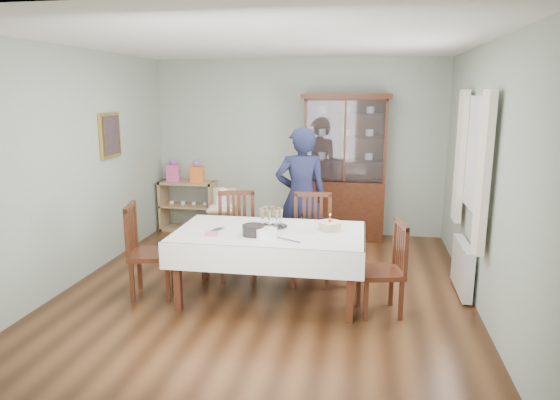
% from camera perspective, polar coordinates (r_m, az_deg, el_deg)
% --- Properties ---
extents(floor, '(5.00, 5.00, 0.00)m').
position_cam_1_polar(floor, '(5.76, -1.57, -10.21)').
color(floor, '#593319').
rests_on(floor, ground).
extents(room_shell, '(5.00, 5.00, 5.00)m').
position_cam_1_polar(room_shell, '(5.87, -0.63, 7.40)').
color(room_shell, '#9EAA99').
rests_on(room_shell, floor).
extents(dining_table, '(2.01, 1.17, 0.76)m').
position_cam_1_polar(dining_table, '(5.40, -1.20, -7.39)').
color(dining_table, '#482412').
rests_on(dining_table, floor).
extents(china_cabinet, '(1.30, 0.48, 2.18)m').
position_cam_1_polar(china_cabinet, '(7.56, 7.41, 3.95)').
color(china_cabinet, '#482412').
rests_on(china_cabinet, floor).
extents(sideboard, '(0.90, 0.38, 0.80)m').
position_cam_1_polar(sideboard, '(8.21, -10.44, -0.64)').
color(sideboard, tan).
rests_on(sideboard, floor).
extents(picture_frame, '(0.04, 0.48, 0.58)m').
position_cam_1_polar(picture_frame, '(6.88, -18.84, 7.01)').
color(picture_frame, gold).
rests_on(picture_frame, room_shell).
extents(window, '(0.04, 1.02, 1.22)m').
position_cam_1_polar(window, '(5.67, 21.63, 4.82)').
color(window, white).
rests_on(window, room_shell).
extents(curtain_left, '(0.07, 0.30, 1.55)m').
position_cam_1_polar(curtain_left, '(5.07, 22.25, 2.85)').
color(curtain_left, silver).
rests_on(curtain_left, room_shell).
extents(curtain_right, '(0.07, 0.30, 1.55)m').
position_cam_1_polar(curtain_right, '(6.28, 19.91, 4.66)').
color(curtain_right, silver).
rests_on(curtain_right, room_shell).
extents(radiator, '(0.10, 0.80, 0.55)m').
position_cam_1_polar(radiator, '(5.93, 20.11, -7.19)').
color(radiator, white).
rests_on(radiator, floor).
extents(chair_far_left, '(0.57, 0.57, 1.02)m').
position_cam_1_polar(chair_far_left, '(6.06, -4.85, -6.02)').
color(chair_far_left, '#482412').
rests_on(chair_far_left, floor).
extents(chair_far_right, '(0.49, 0.49, 1.04)m').
position_cam_1_polar(chair_far_right, '(5.89, 3.59, -6.48)').
color(chair_far_right, '#482412').
rests_on(chair_far_right, floor).
extents(chair_end_left, '(0.56, 0.56, 1.03)m').
position_cam_1_polar(chair_end_left, '(5.69, -14.52, -7.59)').
color(chair_end_left, '#482412').
rests_on(chair_end_left, floor).
extents(chair_end_right, '(0.51, 0.51, 0.95)m').
position_cam_1_polar(chair_end_right, '(5.19, 11.49, -9.67)').
color(chair_end_right, '#482412').
rests_on(chair_end_right, floor).
extents(woman, '(0.74, 0.58, 1.79)m').
position_cam_1_polar(woman, '(6.31, 2.41, 0.31)').
color(woman, '#161831').
rests_on(woman, floor).
extents(high_chair, '(0.44, 0.44, 0.96)m').
position_cam_1_polar(high_chair, '(6.78, -6.40, -3.44)').
color(high_chair, black).
rests_on(high_chair, floor).
extents(champagne_tray, '(0.36, 0.36, 0.22)m').
position_cam_1_polar(champagne_tray, '(5.39, -1.04, -2.49)').
color(champagne_tray, silver).
rests_on(champagne_tray, dining_table).
extents(birthday_cake, '(0.28, 0.28, 0.19)m').
position_cam_1_polar(birthday_cake, '(5.28, 5.72, -3.04)').
color(birthday_cake, white).
rests_on(birthday_cake, dining_table).
extents(plate_stack_dark, '(0.28, 0.28, 0.11)m').
position_cam_1_polar(plate_stack_dark, '(5.12, -3.06, -3.45)').
color(plate_stack_dark, black).
rests_on(plate_stack_dark, dining_table).
extents(plate_stack_white, '(0.28, 0.28, 0.09)m').
position_cam_1_polar(plate_stack_white, '(5.03, -1.51, -3.83)').
color(plate_stack_white, white).
rests_on(plate_stack_white, dining_table).
extents(napkin_stack, '(0.15, 0.15, 0.02)m').
position_cam_1_polar(napkin_stack, '(5.19, -7.85, -3.85)').
color(napkin_stack, '#E4548F').
rests_on(napkin_stack, dining_table).
extents(cutlery, '(0.14, 0.18, 0.01)m').
position_cam_1_polar(cutlery, '(5.37, -7.47, -3.33)').
color(cutlery, silver).
rests_on(cutlery, dining_table).
extents(cake_knife, '(0.27, 0.18, 0.01)m').
position_cam_1_polar(cake_knife, '(4.95, 0.97, -4.58)').
color(cake_knife, silver).
rests_on(cake_knife, dining_table).
extents(gift_bag_pink, '(0.21, 0.14, 0.37)m').
position_cam_1_polar(gift_bag_pink, '(8.16, -12.12, 3.24)').
color(gift_bag_pink, '#E4548F').
rests_on(gift_bag_pink, sideboard).
extents(gift_bag_orange, '(0.19, 0.14, 0.35)m').
position_cam_1_polar(gift_bag_orange, '(8.03, -9.47, 3.16)').
color(gift_bag_orange, orange).
rests_on(gift_bag_orange, sideboard).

